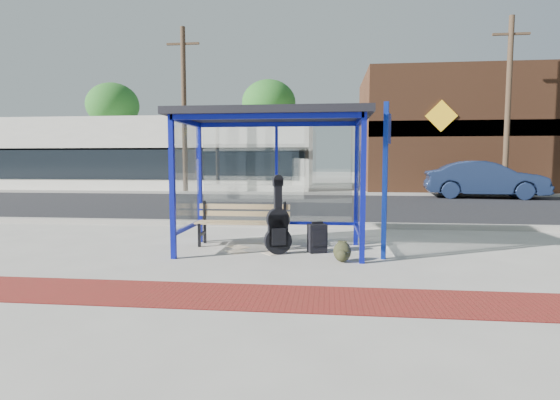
# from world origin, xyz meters

# --- Properties ---
(ground) EXTENTS (120.00, 120.00, 0.00)m
(ground) POSITION_xyz_m (0.00, 0.00, 0.00)
(ground) COLOR #B2ADA0
(ground) RESTS_ON ground
(brick_paver_strip) EXTENTS (60.00, 1.00, 0.01)m
(brick_paver_strip) POSITION_xyz_m (0.00, -2.60, 0.01)
(brick_paver_strip) COLOR maroon
(brick_paver_strip) RESTS_ON ground
(curb_near) EXTENTS (60.00, 0.25, 0.12)m
(curb_near) POSITION_xyz_m (0.00, 2.90, 0.06)
(curb_near) COLOR gray
(curb_near) RESTS_ON ground
(street_asphalt) EXTENTS (60.00, 10.00, 0.00)m
(street_asphalt) POSITION_xyz_m (0.00, 8.00, 0.00)
(street_asphalt) COLOR black
(street_asphalt) RESTS_ON ground
(curb_far) EXTENTS (60.00, 0.25, 0.12)m
(curb_far) POSITION_xyz_m (0.00, 13.10, 0.06)
(curb_far) COLOR gray
(curb_far) RESTS_ON ground
(far_sidewalk) EXTENTS (60.00, 4.00, 0.01)m
(far_sidewalk) POSITION_xyz_m (0.00, 15.00, 0.00)
(far_sidewalk) COLOR #B2ADA0
(far_sidewalk) RESTS_ON ground
(bus_shelter) EXTENTS (3.30, 1.80, 2.42)m
(bus_shelter) POSITION_xyz_m (0.00, 0.07, 2.07)
(bus_shelter) COLOR #0E179F
(bus_shelter) RESTS_ON ground
(storefront_white) EXTENTS (18.00, 6.04, 4.00)m
(storefront_white) POSITION_xyz_m (-9.00, 17.99, 2.00)
(storefront_white) COLOR silver
(storefront_white) RESTS_ON ground
(storefront_brown) EXTENTS (10.00, 7.08, 6.40)m
(storefront_brown) POSITION_xyz_m (8.00, 18.49, 3.20)
(storefront_brown) COLOR #59331E
(storefront_brown) RESTS_ON ground
(tree_left) EXTENTS (3.60, 3.60, 7.03)m
(tree_left) POSITION_xyz_m (-14.00, 22.00, 5.45)
(tree_left) COLOR #4C3826
(tree_left) RESTS_ON ground
(tree_mid) EXTENTS (3.60, 3.60, 7.03)m
(tree_mid) POSITION_xyz_m (-3.00, 22.00, 5.45)
(tree_mid) COLOR #4C3826
(tree_mid) RESTS_ON ground
(tree_right) EXTENTS (3.60, 3.60, 7.03)m
(tree_right) POSITION_xyz_m (12.50, 22.00, 5.45)
(tree_right) COLOR #4C3826
(tree_right) RESTS_ON ground
(utility_pole_west) EXTENTS (1.60, 0.24, 8.00)m
(utility_pole_west) POSITION_xyz_m (-6.00, 13.40, 4.11)
(utility_pole_west) COLOR #4C3826
(utility_pole_west) RESTS_ON ground
(utility_pole_east) EXTENTS (1.60, 0.24, 8.00)m
(utility_pole_east) POSITION_xyz_m (9.00, 13.40, 4.11)
(utility_pole_east) COLOR #4C3826
(utility_pole_east) RESTS_ON ground
(bench) EXTENTS (1.74, 0.43, 0.82)m
(bench) POSITION_xyz_m (-0.60, 0.50, 0.46)
(bench) COLOR black
(bench) RESTS_ON ground
(guitar_bag) EXTENTS (0.48, 0.28, 1.26)m
(guitar_bag) POSITION_xyz_m (0.14, -0.22, 0.46)
(guitar_bag) COLOR black
(guitar_bag) RESTS_ON ground
(suitcase) EXTENTS (0.36, 0.29, 0.54)m
(suitcase) POSITION_xyz_m (0.80, -0.03, 0.25)
(suitcase) COLOR black
(suitcase) RESTS_ON ground
(backpack) EXTENTS (0.29, 0.26, 0.33)m
(backpack) POSITION_xyz_m (1.20, -0.70, 0.16)
(backpack) COLOR #282917
(backpack) RESTS_ON ground
(sign_post) EXTENTS (0.14, 0.31, 2.50)m
(sign_post) POSITION_xyz_m (1.88, -0.41, 1.40)
(sign_post) COLOR navy
(sign_post) RESTS_ON ground
(newspaper_a) EXTENTS (0.45, 0.46, 0.01)m
(newspaper_a) POSITION_xyz_m (-0.59, -0.13, 0.00)
(newspaper_a) COLOR white
(newspaper_a) RESTS_ON ground
(newspaper_b) EXTENTS (0.47, 0.46, 0.01)m
(newspaper_b) POSITION_xyz_m (0.07, -0.15, 0.00)
(newspaper_b) COLOR white
(newspaper_b) RESTS_ON ground
(newspaper_c) EXTENTS (0.46, 0.45, 0.01)m
(newspaper_c) POSITION_xyz_m (-0.65, 0.28, 0.00)
(newspaper_c) COLOR white
(newspaper_c) RESTS_ON ground
(parked_car) EXTENTS (5.02, 2.26, 1.60)m
(parked_car) POSITION_xyz_m (7.66, 12.07, 0.80)
(parked_car) COLOR #192646
(parked_car) RESTS_ON ground
(fire_hydrant) EXTENTS (0.30, 0.20, 0.68)m
(fire_hydrant) POSITION_xyz_m (10.10, 13.91, 0.37)
(fire_hydrant) COLOR red
(fire_hydrant) RESTS_ON ground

